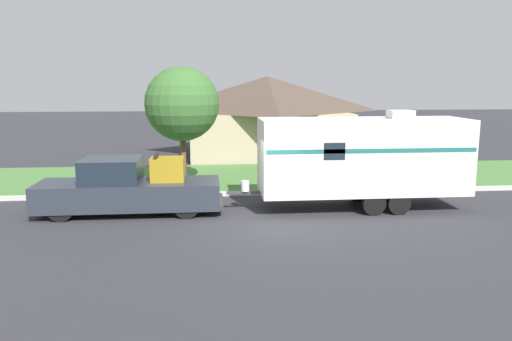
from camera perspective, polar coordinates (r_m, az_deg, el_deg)
The scene contains 8 objects.
ground_plane at distance 15.96m, azimuth 0.45°, elevation -5.83°, with size 120.00×120.00×0.00m, color #2D2D33.
curb_strip at distance 19.56m, azimuth -0.66°, elevation -2.61°, with size 80.00×0.30×0.14m.
lawn_strip at distance 23.14m, azimuth -1.40°, elevation -0.75°, with size 80.00×7.00×0.03m.
house_across_street at distance 30.30m, azimuth 1.27°, elevation 6.45°, with size 9.74×8.07×4.69m.
pickup_truck at distance 17.24m, azimuth -14.39°, elevation -2.05°, with size 6.13×1.91×2.01m.
travel_trailer at distance 17.64m, azimuth 12.11°, elevation 1.63°, with size 8.28×2.24×3.42m.
mailbox at distance 21.80m, azimuth 15.79°, elevation 0.82°, with size 0.48×0.20×1.30m.
tree_in_yard at distance 21.07m, azimuth -8.46°, elevation 7.51°, with size 3.10×3.10×5.02m.
Camera 1 is at (-1.55, -15.26, 4.40)m, focal length 35.00 mm.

